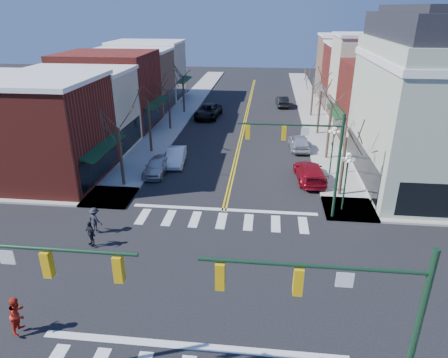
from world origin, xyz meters
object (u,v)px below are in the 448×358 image
(pedestrian_red_b, at_px, (18,314))
(car_left_far, at_px, (208,111))
(car_right_far, at_px, (282,101))
(lamppost_midblock, at_px, (333,142))
(car_right_near, at_px, (310,172))
(car_right_mid, at_px, (299,142))
(car_left_near, at_px, (157,166))
(car_left_mid, at_px, (176,156))
(pedestrian_dark_a, at_px, (90,233))
(pedestrian_dark_b, at_px, (95,219))
(lamppost_corner, at_px, (347,172))

(pedestrian_red_b, bearing_deg, car_left_far, -8.66)
(car_right_far, xyz_separation_m, pedestrian_red_b, (-12.35, -44.90, 0.29))
(lamppost_midblock, distance_m, car_left_far, 22.25)
(car_right_near, xyz_separation_m, pedestrian_red_b, (-13.95, -18.32, 0.26))
(car_right_far, bearing_deg, car_right_mid, 88.82)
(car_left_near, distance_m, car_left_far, 19.27)
(car_left_mid, xyz_separation_m, pedestrian_dark_a, (-1.97, -13.99, 0.20))
(pedestrian_dark_a, bearing_deg, car_right_far, 107.69)
(lamppost_midblock, bearing_deg, car_right_mid, 108.73)
(car_left_near, relative_size, car_left_far, 0.71)
(car_left_far, xyz_separation_m, car_right_far, (9.60, 7.31, -0.09))
(car_right_mid, xyz_separation_m, pedestrian_dark_b, (-13.69, -17.65, 0.18))
(car_right_mid, bearing_deg, lamppost_corner, 95.39)
(lamppost_midblock, height_order, car_left_far, lamppost_midblock)
(car_right_near, bearing_deg, car_left_mid, -17.49)
(lamppost_corner, height_order, pedestrian_red_b, lamppost_corner)
(lamppost_corner, relative_size, pedestrian_red_b, 2.48)
(car_right_far, relative_size, pedestrian_dark_a, 2.87)
(car_left_mid, distance_m, pedestrian_dark_a, 14.13)
(lamppost_midblock, relative_size, car_left_far, 0.73)
(car_left_mid, height_order, car_right_far, car_right_far)
(lamppost_midblock, height_order, car_right_near, lamppost_midblock)
(car_left_near, relative_size, pedestrian_dark_a, 2.72)
(pedestrian_red_b, relative_size, pedestrian_dark_a, 1.12)
(car_right_near, bearing_deg, pedestrian_dark_b, 29.83)
(car_left_near, distance_m, car_right_mid, 14.63)
(lamppost_midblock, height_order, car_right_far, lamppost_midblock)
(car_left_near, relative_size, car_right_far, 0.95)
(car_right_mid, bearing_deg, car_left_far, -50.87)
(lamppost_midblock, xyz_separation_m, car_left_far, (-13.00, 17.93, -2.13))
(car_left_far, xyz_separation_m, pedestrian_dark_b, (-2.88, -29.09, 0.12))
(lamppost_corner, distance_m, car_right_mid, 13.35)
(car_left_mid, bearing_deg, car_left_near, -118.71)
(lamppost_corner, height_order, pedestrian_dark_b, lamppost_corner)
(car_left_far, xyz_separation_m, car_right_near, (11.20, -19.27, -0.06))
(car_left_near, bearing_deg, car_right_far, 69.30)
(lamppost_corner, distance_m, car_left_mid, 15.74)
(lamppost_corner, distance_m, lamppost_midblock, 6.50)
(car_left_mid, xyz_separation_m, pedestrian_dark_b, (-2.36, -12.40, 0.22))
(car_left_far, relative_size, car_right_far, 1.34)
(pedestrian_red_b, xyz_separation_m, pedestrian_dark_a, (0.25, 6.91, -0.09))
(car_left_far, bearing_deg, car_left_mid, -86.96)
(car_left_mid, xyz_separation_m, car_right_mid, (11.33, 5.24, 0.05))
(lamppost_midblock, xyz_separation_m, car_right_mid, (-2.20, 6.48, -2.19))
(car_left_mid, distance_m, pedestrian_dark_b, 12.63)
(lamppost_midblock, relative_size, pedestrian_red_b, 2.48)
(car_right_near, height_order, car_right_mid, car_right_mid)
(car_left_near, relative_size, pedestrian_dark_b, 2.65)
(lamppost_midblock, bearing_deg, car_left_near, -175.01)
(pedestrian_red_b, distance_m, pedestrian_dark_a, 6.92)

